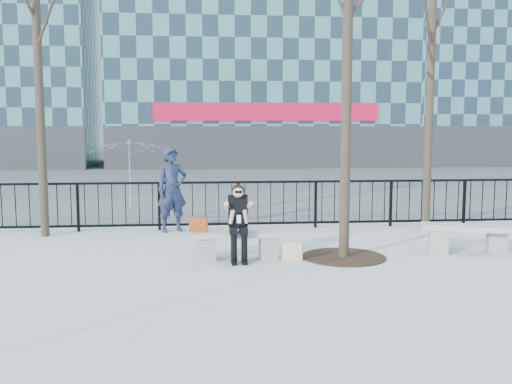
{
  "coord_description": "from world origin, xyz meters",
  "views": [
    {
      "loc": [
        -0.61,
        -9.95,
        2.33
      ],
      "look_at": [
        0.4,
        0.8,
        1.1
      ],
      "focal_mm": 40.0,
      "sensor_mm": 36.0,
      "label": 1
    }
  ],
  "objects": [
    {
      "name": "tree_grate",
      "position": [
        1.9,
        -0.1,
        0.01
      ],
      "size": [
        1.5,
        1.5,
        0.02
      ],
      "primitive_type": "cylinder",
      "color": "black",
      "rests_on": "ground"
    },
    {
      "name": "tree_left",
      "position": [
        -4.0,
        2.5,
        4.86
      ],
      "size": [
        2.8,
        2.8,
        6.5
      ],
      "color": "black",
      "rests_on": "ground"
    },
    {
      "name": "seated_woman",
      "position": [
        0.0,
        -0.16,
        0.67
      ],
      "size": [
        0.5,
        0.64,
        1.34
      ],
      "color": "black",
      "rests_on": "ground"
    },
    {
      "name": "street_surface",
      "position": [
        0.0,
        15.0,
        0.0
      ],
      "size": [
        60.0,
        23.0,
        0.01
      ],
      "primitive_type": "cube",
      "color": "#474747",
      "rests_on": "ground"
    },
    {
      "name": "vendor_umbrella",
      "position": [
        -2.65,
        6.34,
        1.01
      ],
      "size": [
        2.67,
        2.7,
        2.03
      ],
      "primitive_type": "imported",
      "rotation": [
        0.0,
        0.0,
        0.23
      ],
      "color": "gold",
      "rests_on": "ground"
    },
    {
      "name": "railing",
      "position": [
        0.0,
        3.0,
        0.55
      ],
      "size": [
        14.0,
        0.06,
        1.1
      ],
      "color": "black",
      "rests_on": "ground"
    },
    {
      "name": "shopping_bag",
      "position": [
        0.95,
        -0.23,
        0.17
      ],
      "size": [
        0.37,
        0.22,
        0.33
      ],
      "primitive_type": "cube",
      "rotation": [
        0.0,
        0.0,
        -0.28
      ],
      "color": "beige",
      "rests_on": "ground"
    },
    {
      "name": "bench_main",
      "position": [
        0.0,
        0.0,
        0.3
      ],
      "size": [
        1.65,
        0.46,
        0.49
      ],
      "color": "slate",
      "rests_on": "ground"
    },
    {
      "name": "ground",
      "position": [
        0.0,
        0.0,
        0.0
      ],
      "size": [
        120.0,
        120.0,
        0.0
      ],
      "primitive_type": "plane",
      "color": "#A3A39E",
      "rests_on": "ground"
    },
    {
      "name": "handbag",
      "position": [
        -0.69,
        0.02,
        0.62
      ],
      "size": [
        0.33,
        0.19,
        0.26
      ],
      "primitive_type": "cube",
      "rotation": [
        0.0,
        0.0,
        -0.15
      ],
      "color": "#963812",
      "rests_on": "bench_main"
    },
    {
      "name": "standing_man",
      "position": [
        -1.29,
        2.8,
        0.95
      ],
      "size": [
        0.81,
        0.69,
        1.89
      ],
      "primitive_type": "imported",
      "rotation": [
        0.0,
        0.0,
        0.4
      ],
      "color": "black",
      "rests_on": "ground"
    },
    {
      "name": "bench_second",
      "position": [
        4.34,
        0.15,
        0.31
      ],
      "size": [
        1.7,
        0.47,
        0.51
      ],
      "rotation": [
        0.0,
        0.0,
        -0.33
      ],
      "color": "slate",
      "rests_on": "ground"
    }
  ]
}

